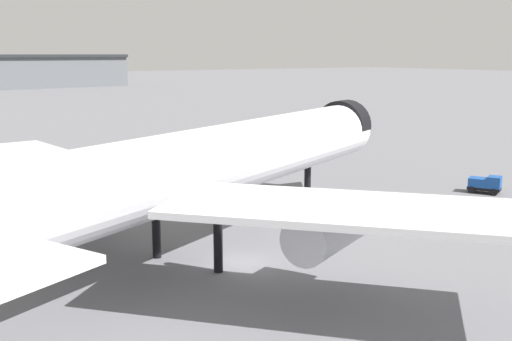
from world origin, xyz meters
TOP-DOWN VIEW (x-y plane):
  - ground at (0.00, 0.00)m, footprint 900.00×900.00m
  - airliner_near_gate at (-1.43, 2.59)m, footprint 51.83×46.48m
  - baggage_tug_wing at (32.60, 3.88)m, footprint 3.00×3.58m

SIDE VIEW (x-z plane):
  - ground at x=0.00m, z-range 0.00..0.00m
  - baggage_tug_wing at x=32.60m, z-range 0.05..1.90m
  - airliner_near_gate at x=-1.43m, z-range -0.89..14.01m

